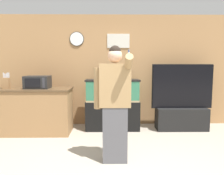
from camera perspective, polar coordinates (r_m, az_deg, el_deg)
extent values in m
cube|color=#A87A4C|center=(5.24, 1.28, 4.45)|extent=(10.00, 0.06, 2.60)
cube|color=beige|center=(5.23, 1.67, 12.08)|extent=(0.52, 0.02, 0.32)
cylinder|color=white|center=(5.28, -9.20, 12.41)|extent=(0.31, 0.03, 0.31)
cylinder|color=black|center=(5.28, -9.20, 12.40)|extent=(0.33, 0.01, 0.33)
cube|color=olive|center=(4.91, -19.61, -5.95)|extent=(1.52, 0.63, 0.92)
cube|color=#513A24|center=(4.84, -19.83, -0.41)|extent=(1.56, 0.67, 0.03)
cube|color=black|center=(4.79, -18.86, 1.34)|extent=(0.49, 0.37, 0.26)
cube|color=black|center=(4.62, -20.04, 1.12)|extent=(0.31, 0.01, 0.18)
cube|color=#2D2D33|center=(4.55, -17.45, 1.14)|extent=(0.05, 0.01, 0.21)
cube|color=olive|center=(5.00, -25.95, 1.01)|extent=(0.14, 0.10, 0.22)
cylinder|color=#B7B7BC|center=(5.01, -26.52, 2.90)|extent=(0.02, 0.02, 0.11)
cylinder|color=#B7B7BC|center=(5.00, -26.18, 2.78)|extent=(0.02, 0.02, 0.09)
cylinder|color=#B7B7BC|center=(4.98, -25.84, 2.83)|extent=(0.02, 0.02, 0.09)
cylinder|color=#B7B7BC|center=(4.97, -25.50, 2.90)|extent=(0.02, 0.02, 0.10)
cylinder|color=#B7B7BC|center=(5.05, -26.31, 2.82)|extent=(0.02, 0.02, 0.09)
cylinder|color=#B7B7BC|center=(5.03, -25.98, 2.75)|extent=(0.02, 0.02, 0.08)
cylinder|color=#B7B7BC|center=(5.02, -25.65, 2.95)|extent=(0.02, 0.02, 0.11)
cylinder|color=#B7B7BC|center=(5.01, -25.31, 2.96)|extent=(0.02, 0.02, 0.11)
cube|color=black|center=(4.92, 0.14, -7.23)|extent=(1.19, 0.43, 0.64)
cube|color=#937F5B|center=(4.85, 0.14, -3.30)|extent=(1.15, 0.41, 0.04)
cube|color=#2D6B4C|center=(4.81, 0.14, -0.74)|extent=(1.14, 0.41, 0.46)
cube|color=black|center=(4.79, 0.14, 1.92)|extent=(1.19, 0.43, 0.03)
cube|color=black|center=(5.16, 17.65, -7.74)|extent=(1.12, 0.40, 0.49)
cube|color=black|center=(5.03, 17.93, 0.24)|extent=(1.31, 0.05, 0.95)
cube|color=black|center=(5.06, 17.83, 0.28)|extent=(1.34, 0.01, 0.98)
cube|color=#515156|center=(3.35, 0.77, -12.09)|extent=(0.37, 0.20, 0.84)
cube|color=#A37F51|center=(3.19, 0.79, 0.56)|extent=(0.46, 0.22, 0.63)
sphere|color=tan|center=(3.18, 0.80, 8.34)|extent=(0.21, 0.21, 0.21)
sphere|color=black|center=(3.18, 0.80, 9.39)|extent=(0.17, 0.17, 0.17)
cylinder|color=#A37F51|center=(3.20, -3.72, -0.22)|extent=(0.12, 0.12, 0.60)
cylinder|color=#A37F51|center=(3.05, 4.32, 6.25)|extent=(0.11, 0.33, 0.28)
cylinder|color=white|center=(3.03, 4.37, 8.19)|extent=(0.02, 0.06, 0.11)
cylinder|color=#2856B2|center=(3.01, 4.42, 9.34)|extent=(0.02, 0.03, 0.05)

